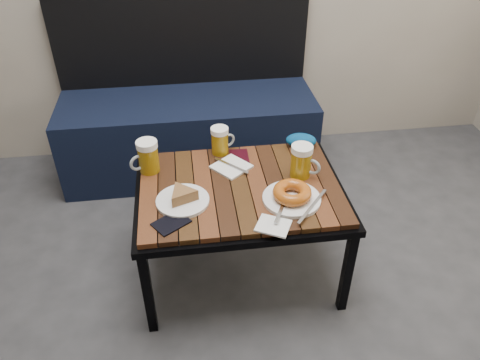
{
  "coord_description": "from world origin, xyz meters",
  "views": [
    {
      "loc": [
        0.01,
        -0.6,
        1.6
      ],
      "look_at": [
        0.21,
        0.89,
        0.5
      ],
      "focal_mm": 35.0,
      "sensor_mm": 36.0,
      "label": 1
    }
  ],
  "objects": [
    {
      "name": "passport_burgundy",
      "position": [
        0.24,
        1.1,
        0.47
      ],
      "size": [
        0.08,
        0.11,
        0.01
      ],
      "primitive_type": "cube",
      "rotation": [
        0.0,
        0.0,
        -0.04
      ],
      "color": "black",
      "rests_on": "cafe_table"
    },
    {
      "name": "passport_navy",
      "position": [
        -0.06,
        0.7,
        0.47
      ],
      "size": [
        0.15,
        0.14,
        0.01
      ],
      "primitive_type": "cube",
      "rotation": [
        0.0,
        0.0,
        -0.97
      ],
      "color": "black",
      "rests_on": "cafe_table"
    },
    {
      "name": "bench",
      "position": [
        0.04,
        1.76,
        0.27
      ],
      "size": [
        1.4,
        0.5,
        0.95
      ],
      "color": "black",
      "rests_on": "ground"
    },
    {
      "name": "cafe_table",
      "position": [
        0.21,
        0.89,
        0.43
      ],
      "size": [
        0.84,
        0.62,
        0.47
      ],
      "color": "black",
      "rests_on": "ground"
    },
    {
      "name": "beer_mug_centre",
      "position": [
        0.16,
        1.14,
        0.53
      ],
      "size": [
        0.12,
        0.1,
        0.12
      ],
      "rotation": [
        0.0,
        0.0,
        0.41
      ],
      "color": "#926B0B",
      "rests_on": "cafe_table"
    },
    {
      "name": "beer_mug_left",
      "position": [
        -0.15,
        1.04,
        0.54
      ],
      "size": [
        0.13,
        0.11,
        0.14
      ],
      "rotation": [
        0.0,
        0.0,
        3.63
      ],
      "color": "#926B0B",
      "rests_on": "cafe_table"
    },
    {
      "name": "beer_mug_right",
      "position": [
        0.47,
        0.92,
        0.54
      ],
      "size": [
        0.13,
        0.12,
        0.14
      ],
      "rotation": [
        0.0,
        0.0,
        -0.63
      ],
      "color": "#926B0B",
      "rests_on": "cafe_table"
    },
    {
      "name": "plate_pie",
      "position": [
        -0.02,
        0.81,
        0.49
      ],
      "size": [
        0.2,
        0.2,
        0.06
      ],
      "color": "white",
      "rests_on": "cafe_table"
    },
    {
      "name": "napkin_left",
      "position": [
        0.2,
        1.02,
        0.48
      ],
      "size": [
        0.19,
        0.19,
        0.01
      ],
      "rotation": [
        0.0,
        0.0,
        0.68
      ],
      "color": "white",
      "rests_on": "cafe_table"
    },
    {
      "name": "plate_bagel",
      "position": [
        0.4,
        0.77,
        0.5
      ],
      "size": [
        0.26,
        0.27,
        0.06
      ],
      "color": "white",
      "rests_on": "cafe_table"
    },
    {
      "name": "knit_pouch",
      "position": [
        0.53,
        1.15,
        0.5
      ],
      "size": [
        0.15,
        0.12,
        0.06
      ],
      "primitive_type": "ellipsoid",
      "rotation": [
        0.0,
        0.0,
        -0.23
      ],
      "color": "navy",
      "rests_on": "cafe_table"
    },
    {
      "name": "napkin_right",
      "position": [
        0.3,
        0.63,
        0.48
      ],
      "size": [
        0.15,
        0.14,
        0.01
      ],
      "rotation": [
        0.0,
        0.0,
        -0.48
      ],
      "color": "white",
      "rests_on": "cafe_table"
    }
  ]
}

